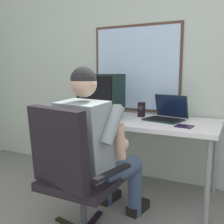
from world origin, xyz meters
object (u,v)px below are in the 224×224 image
person_seated (96,146)px  wine_glass (117,109)px  office_chair (71,168)px  cd_case (184,126)px  desk (136,125)px  crt_monitor (100,91)px  laptop (167,113)px  desk_speaker (141,109)px

person_seated → wine_glass: 0.58m
office_chair → cd_case: size_ratio=6.36×
office_chair → desk: bearing=83.6°
crt_monitor → cd_case: crt_monitor is taller
office_chair → cd_case: office_chair is taller
desk → laptop: bearing=20.5°
laptop → cd_case: (0.22, -0.27, -0.06)m
laptop → desk_speaker: size_ratio=2.71×
crt_monitor → cd_case: bearing=-10.1°
person_seated → laptop: bearing=67.5°
wine_glass → desk_speaker: size_ratio=1.06×
crt_monitor → laptop: crt_monitor is taller
desk_speaker → person_seated: bearing=-93.3°
office_chair → laptop: (0.39, 1.08, 0.26)m
office_chair → wine_glass: bearing=91.5°
crt_monitor → cd_case: size_ratio=3.20×
crt_monitor → laptop: 0.73m
person_seated → crt_monitor: size_ratio=2.51×
crt_monitor → person_seated: bearing=-63.9°
desk_speaker → desk: bearing=-87.0°
office_chair → cd_case: bearing=52.9°
desk → crt_monitor: (-0.41, -0.01, 0.32)m
office_chair → wine_glass: office_chair is taller
person_seated → wine_glass: size_ratio=7.84×
desk_speaker → cd_case: 0.62m
person_seated → crt_monitor: (-0.35, 0.71, 0.37)m
person_seated → crt_monitor: 0.87m
office_chair → person_seated: (0.05, 0.26, 0.10)m
person_seated → wine_glass: person_seated is taller
person_seated → wine_glass: (-0.07, 0.54, 0.21)m
desk → crt_monitor: crt_monitor is taller
office_chair → crt_monitor: 1.12m
desk → desk_speaker: (-0.01, 0.17, 0.13)m
desk → wine_glass: 0.28m
cd_case → crt_monitor: bearing=169.9°
laptop → desk_speaker: laptop is taller
wine_glass → desk_speaker: bearing=70.7°
desk → desk_speaker: 0.21m
desk → cd_case: cd_case is taller
office_chair → crt_monitor: size_ratio=1.99×
desk → cd_case: 0.53m
desk_speaker → cd_case: desk_speaker is taller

